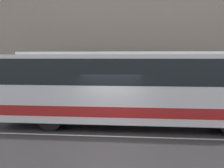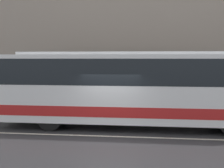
{
  "view_description": "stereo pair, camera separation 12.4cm",
  "coord_description": "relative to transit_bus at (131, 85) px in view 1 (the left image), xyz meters",
  "views": [
    {
      "loc": [
        1.56,
        -12.36,
        3.19
      ],
      "look_at": [
        -0.09,
        1.77,
        1.99
      ],
      "focal_mm": 50.0,
      "sensor_mm": 36.0,
      "label": 1
    },
    {
      "loc": [
        1.69,
        -12.35,
        3.19
      ],
      "look_at": [
        -0.09,
        1.77,
        1.99
      ],
      "focal_mm": 50.0,
      "sensor_mm": 36.0,
      "label": 2
    }
  ],
  "objects": [
    {
      "name": "building_facade",
      "position": [
        -0.76,
        4.84,
        4.61
      ],
      "size": [
        60.0,
        0.35,
        13.53
      ],
      "color": "gray",
      "rests_on": "ground_plane"
    },
    {
      "name": "transit_bus",
      "position": [
        0.0,
        0.0,
        0.0
      ],
      "size": [
        11.71,
        2.53,
        3.46
      ],
      "color": "white",
      "rests_on": "ground_plane"
    },
    {
      "name": "lane_stripe",
      "position": [
        -0.76,
        -1.77,
        -1.94
      ],
      "size": [
        54.0,
        0.14,
        0.01
      ],
      "color": "beige",
      "rests_on": "ground_plane"
    },
    {
      "name": "ground_plane",
      "position": [
        -0.76,
        -1.77,
        -1.94
      ],
      "size": [
        60.0,
        60.0,
        0.0
      ],
      "primitive_type": "plane",
      "color": "#2D2D30"
    },
    {
      "name": "sidewalk",
      "position": [
        -0.76,
        3.46,
        -1.87
      ],
      "size": [
        60.0,
        2.46,
        0.15
      ],
      "color": "#A09E99",
      "rests_on": "ground_plane"
    },
    {
      "name": "pedestrian_waiting",
      "position": [
        -2.43,
        3.87,
        -0.96
      ],
      "size": [
        0.36,
        0.36,
        1.77
      ],
      "color": "navy",
      "rests_on": "sidewalk"
    }
  ]
}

